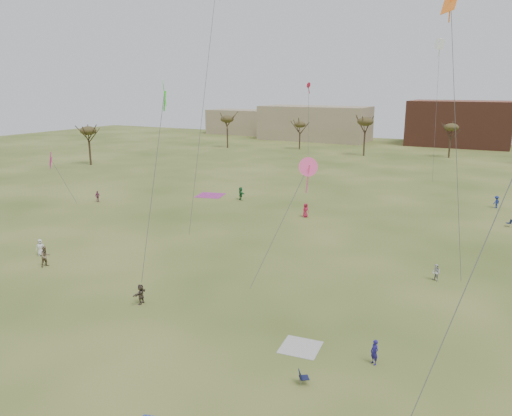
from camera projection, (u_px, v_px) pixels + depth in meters
The scene contains 19 objects.
ground at pixel (175, 321), 34.26m from camera, with size 260.00×260.00×0.00m, color #354A17.
flyer_near_left at pixel (40, 248), 47.32m from camera, with size 0.79×0.52×1.62m, color silver.
flyer_near_right at pixel (374, 352), 28.82m from camera, with size 0.56×0.37×1.53m, color navy.
spectator_fore_b at pixel (45, 256), 44.45m from camera, with size 0.92×0.72×1.90m, color #7A654E.
spectator_fore_c at pixel (141, 294), 36.85m from camera, with size 1.44×0.46×1.55m, color brown.
spectator_mid_d at pixel (98, 196), 69.36m from camera, with size 0.91×0.38×1.55m, color #8B3A64.
spectator_mid_e at pixel (436, 273), 41.17m from camera, with size 0.71×0.55×1.46m, color silver.
flyer_far_a at pixel (241, 194), 70.39m from camera, with size 1.74×0.55×1.88m, color #246D38.
flyer_far_b at pixel (306, 210), 61.16m from camera, with size 0.87×0.56×1.77m, color #AB1D3D.
flyer_far_c at pixel (496, 202), 65.79m from camera, with size 1.07×0.61×1.66m, color navy.
blanket_cream at pixel (300, 347), 30.83m from camera, with size 2.38×2.38×0.03m, color beige.
blanket_plum at pixel (210, 195), 73.50m from camera, with size 3.81×3.81×0.03m, color #A9348B.
camp_chair_center at pixel (304, 380), 26.95m from camera, with size 0.73×0.72×0.87m.
camp_chair_right at pixel (509, 225), 57.16m from camera, with size 0.69×0.66×0.87m.
kites_aloft at pixel (361, 45), 56.36m from camera, with size 65.06×67.46×25.79m.
tree_line at pixel (397, 130), 101.58m from camera, with size 117.44×49.32×8.91m.
building_tan at pixel (315, 123), 147.49m from camera, with size 32.00×14.00×10.00m, color #937F60.
building_brick at pixel (460, 123), 133.25m from camera, with size 26.00×16.00×12.00m, color brown.
building_tan_west at pixel (240, 122), 167.43m from camera, with size 20.00×12.00×8.00m, color #937F60.
Camera 1 is at (19.74, -24.98, 15.94)m, focal length 34.54 mm.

